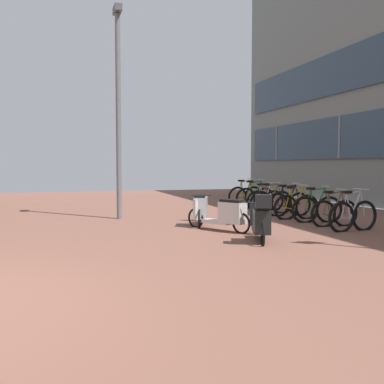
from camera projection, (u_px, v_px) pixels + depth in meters
ground at (33, 303)px, 4.89m from camera, size 21.00×40.00×0.13m
bicycle_rack_00 at (353, 216)px, 9.96m from camera, size 1.37×0.48×0.99m
bicycle_rack_01 at (334, 213)px, 10.71m from camera, size 1.28×0.48×0.94m
bicycle_rack_02 at (317, 209)px, 11.44m from camera, size 1.35×0.48×0.98m
bicycle_rack_03 at (296, 207)px, 12.12m from camera, size 1.35×0.48×0.98m
bicycle_rack_04 at (288, 204)px, 12.91m from camera, size 1.40×0.48×0.99m
bicycle_rack_05 at (271, 202)px, 13.59m from camera, size 1.39×0.48×1.00m
bicycle_rack_06 at (265, 200)px, 14.37m from camera, size 1.33×0.48×0.96m
bicycle_rack_07 at (255, 198)px, 15.10m from camera, size 1.45×0.48×1.03m
bicycle_rack_08 at (246, 196)px, 15.82m from camera, size 1.41×0.48×1.03m
scooter_near at (200, 209)px, 10.90m from camera, size 0.84×1.68×0.79m
scooter_mid at (225, 214)px, 9.96m from camera, size 1.04×1.61×0.75m
scooter_far at (261, 219)px, 8.60m from camera, size 0.89×1.69×0.97m
lamp_post at (118, 102)px, 12.05m from camera, size 0.20×0.52×5.73m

